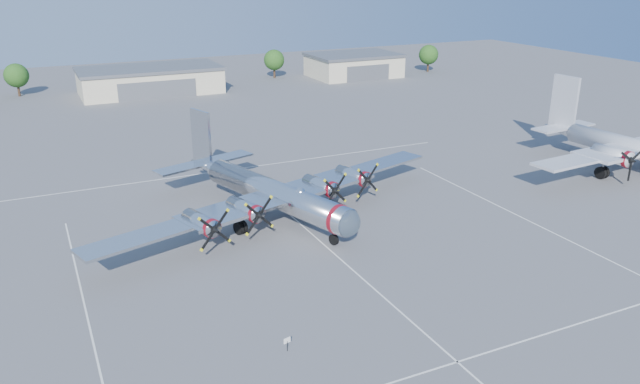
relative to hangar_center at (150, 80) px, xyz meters
name	(u,v)px	position (x,y,z in m)	size (l,w,h in m)	color
ground	(319,240)	(0.00, -81.96, -2.71)	(260.00, 260.00, 0.00)	#555558
parking_lines	(326,247)	(0.00, -83.71, -2.71)	(60.00, 50.08, 0.01)	silver
hangar_center	(150,80)	(0.00, 0.00, 0.00)	(28.60, 14.60, 5.40)	beige
hangar_east	(354,65)	(48.00, 0.00, 0.00)	(20.60, 14.60, 5.40)	beige
tree_west	(16,76)	(-25.00, 8.04, 1.51)	(4.80, 4.80, 6.64)	#382619
tree_east	(274,60)	(30.00, 6.04, 1.51)	(4.80, 4.80, 6.64)	#382619
tree_far_east	(429,55)	(68.00, -1.96, 1.51)	(4.80, 4.80, 6.64)	#382619
main_bomber_b29	(269,216)	(-2.15, -74.00, -2.71)	(42.67, 29.18, 9.44)	silver
twin_engine_east	(618,169)	(45.24, -78.54, -2.71)	(34.07, 24.50, 10.80)	silver
info_placard	(287,342)	(-9.90, -97.84, -1.96)	(0.55, 0.16, 1.06)	black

